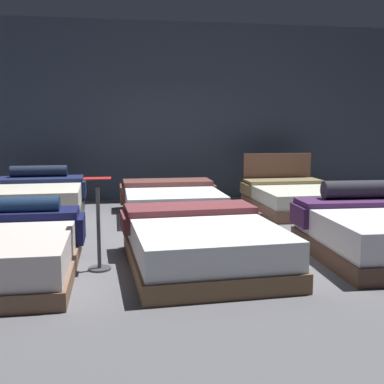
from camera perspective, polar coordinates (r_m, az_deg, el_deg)
name	(u,v)px	position (r m, az deg, el deg)	size (l,w,h in m)	color
ground_plane	(184,238)	(6.50, -0.95, -5.50)	(18.00, 18.00, 0.02)	#5B5B60
showroom_back_wall	(160,112)	(9.70, -3.81, 9.48)	(18.00, 0.06, 3.50)	#333D4C
bed_1	(202,243)	(5.17, 1.22, -6.14)	(1.69, 2.14, 0.55)	brown
bed_2	(382,234)	(5.91, 21.64, -4.64)	(1.63, 1.95, 0.81)	#51382C
bed_3	(35,201)	(8.15, -18.18, -0.98)	(1.62, 2.01, 0.80)	#222328
bed_4	(171,201)	(8.01, -2.47, -1.12)	(1.68, 2.04, 0.52)	brown
bed_5	(294,198)	(8.59, 12.09, -0.70)	(1.50, 2.00, 0.96)	brown
price_sign	(99,235)	(5.11, -11.04, -5.05)	(0.28, 0.24, 0.97)	#3F3F44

